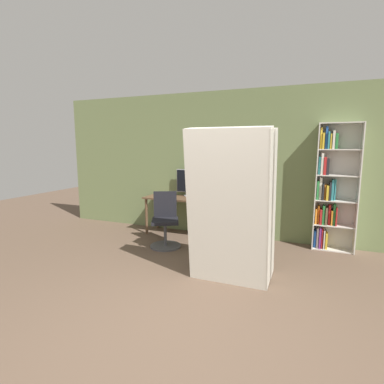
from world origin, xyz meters
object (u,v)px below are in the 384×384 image
at_px(monitor, 189,182).
at_px(office_chair, 165,225).
at_px(bookshelf, 331,190).
at_px(mattress_far, 236,203).
at_px(mattress_near, 229,208).

distance_m(monitor, office_chair, 1.10).
height_order(bookshelf, mattress_far, bookshelf).
height_order(monitor, bookshelf, bookshelf).
bearing_deg(bookshelf, monitor, 179.80).
bearing_deg(office_chair, bookshelf, 19.09).
xyz_separation_m(bookshelf, mattress_far, (-1.20, -1.50, -0.03)).
distance_m(office_chair, mattress_far, 1.61).
relative_size(office_chair, bookshelf, 0.45).
bearing_deg(mattress_far, monitor, 131.11).
bearing_deg(monitor, mattress_near, -55.09).
bearing_deg(office_chair, mattress_near, -35.82).
height_order(monitor, mattress_far, mattress_far).
xyz_separation_m(mattress_near, mattress_far, (0.00, 0.38, -0.00)).
bearing_deg(mattress_far, office_chair, 155.98).
bearing_deg(office_chair, mattress_far, -24.02).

